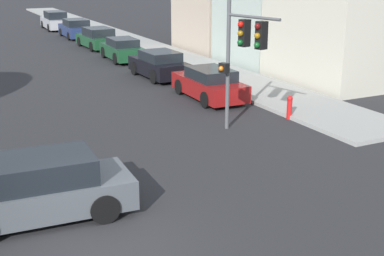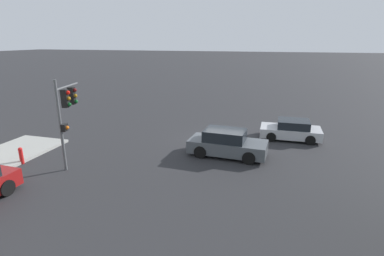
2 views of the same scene
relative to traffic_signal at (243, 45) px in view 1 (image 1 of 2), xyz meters
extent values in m
plane|color=#28282B|center=(-6.96, -5.58, -3.12)|extent=(300.00, 300.00, 0.00)
cube|color=#9E9E99|center=(4.31, 27.06, -3.05)|extent=(3.41, 60.00, 0.15)
cylinder|color=#515456|center=(-0.13, 0.75, -0.84)|extent=(0.14, 0.14, 4.57)
cylinder|color=#515456|center=(0.13, -0.38, 0.94)|extent=(0.61, 2.28, 0.10)
cube|color=black|center=(0.05, 0.00, 0.39)|extent=(0.36, 0.36, 0.90)
sphere|color=red|center=(-0.14, -0.05, 0.69)|extent=(0.20, 0.20, 0.20)
sphere|color=#99660F|center=(-0.14, -0.05, 0.39)|extent=(0.20, 0.20, 0.20)
sphere|color=#0F511E|center=(-0.14, -0.05, 0.09)|extent=(0.20, 0.20, 0.20)
cube|color=black|center=(0.22, -0.76, 0.39)|extent=(0.36, 0.36, 0.90)
sphere|color=#590F0F|center=(0.03, -0.80, 0.69)|extent=(0.20, 0.20, 0.20)
sphere|color=#99660F|center=(0.03, -0.80, 0.39)|extent=(0.20, 0.20, 0.20)
sphere|color=#0F511E|center=(0.03, -0.80, 0.09)|extent=(0.20, 0.20, 0.20)
cube|color=black|center=(-0.30, 0.71, -0.88)|extent=(0.29, 0.39, 0.35)
sphere|color=orange|center=(-0.44, 0.68, -0.88)|extent=(0.18, 0.18, 0.18)
cube|color=#4C5156|center=(-7.64, -3.47, -2.58)|extent=(4.41, 2.05, 0.71)
cube|color=black|center=(-7.46, -3.48, -1.92)|extent=(2.33, 1.73, 0.60)
cylinder|color=black|center=(-6.34, -4.40, -2.77)|extent=(0.71, 0.26, 0.70)
cylinder|color=black|center=(-6.25, -2.68, -2.77)|extent=(0.71, 0.26, 0.70)
cube|color=maroon|center=(1.38, 4.93, -2.57)|extent=(1.83, 4.32, 0.72)
cube|color=black|center=(1.37, 4.76, -1.97)|extent=(1.58, 2.26, 0.48)
cylinder|color=black|center=(0.59, 6.28, -2.78)|extent=(0.23, 0.70, 0.69)
cylinder|color=black|center=(2.22, 6.25, -2.78)|extent=(0.23, 0.70, 0.69)
cylinder|color=black|center=(0.54, 3.62, -2.78)|extent=(0.23, 0.70, 0.69)
cylinder|color=black|center=(2.17, 3.59, -2.78)|extent=(0.23, 0.70, 0.69)
cube|color=black|center=(1.21, 10.13, -2.56)|extent=(1.93, 4.16, 0.74)
cube|color=black|center=(1.22, 9.97, -1.95)|extent=(1.66, 2.18, 0.48)
cylinder|color=black|center=(0.32, 11.38, -2.76)|extent=(0.24, 0.72, 0.72)
cylinder|color=black|center=(2.03, 11.43, -2.76)|extent=(0.24, 0.72, 0.72)
cylinder|color=black|center=(0.40, 8.83, -2.76)|extent=(0.24, 0.72, 0.72)
cylinder|color=black|center=(2.10, 8.88, -2.76)|extent=(0.24, 0.72, 0.72)
cube|color=#194728|center=(1.23, 15.97, -2.57)|extent=(1.84, 4.25, 0.72)
cube|color=black|center=(1.22, 15.80, -1.97)|extent=(1.57, 2.23, 0.46)
cylinder|color=black|center=(0.48, 17.29, -2.76)|extent=(0.24, 0.72, 0.71)
cylinder|color=black|center=(2.07, 17.24, -2.76)|extent=(0.24, 0.72, 0.71)
cylinder|color=black|center=(0.39, 14.69, -2.76)|extent=(0.24, 0.72, 0.71)
cylinder|color=black|center=(1.98, 14.64, -2.76)|extent=(0.24, 0.72, 0.71)
cube|color=#194728|center=(1.38, 21.55, -2.60)|extent=(2.06, 4.53, 0.68)
cube|color=black|center=(1.39, 21.37, -1.98)|extent=(1.76, 2.38, 0.57)
cylinder|color=black|center=(0.44, 22.90, -2.79)|extent=(0.24, 0.67, 0.66)
cylinder|color=black|center=(2.23, 22.97, -2.79)|extent=(0.24, 0.67, 0.66)
cylinder|color=black|center=(0.53, 20.14, -2.79)|extent=(0.24, 0.67, 0.66)
cylinder|color=black|center=(2.33, 20.20, -2.79)|extent=(0.24, 0.67, 0.66)
cube|color=navy|center=(1.44, 27.72, -2.57)|extent=(1.99, 4.60, 0.76)
cube|color=black|center=(1.44, 27.54, -1.91)|extent=(1.72, 2.40, 0.54)
cylinder|color=black|center=(0.58, 29.15, -2.81)|extent=(0.23, 0.64, 0.63)
cylinder|color=black|center=(2.36, 29.12, -2.81)|extent=(0.23, 0.64, 0.63)
cylinder|color=black|center=(0.52, 26.33, -2.81)|extent=(0.23, 0.64, 0.63)
cylinder|color=black|center=(2.30, 26.29, -2.81)|extent=(0.23, 0.64, 0.63)
cube|color=#B7B7BC|center=(1.21, 34.04, -2.54)|extent=(1.94, 4.84, 0.79)
cube|color=black|center=(1.21, 33.85, -1.82)|extent=(1.67, 2.53, 0.65)
cylinder|color=black|center=(0.39, 35.55, -2.78)|extent=(0.24, 0.68, 0.67)
cylinder|color=black|center=(2.11, 35.51, -2.78)|extent=(0.24, 0.68, 0.67)
cylinder|color=black|center=(0.32, 32.57, -2.78)|extent=(0.24, 0.68, 0.67)
cylinder|color=black|center=(2.04, 32.53, -2.78)|extent=(0.24, 0.68, 0.67)
cylinder|color=red|center=(2.63, 0.73, -2.75)|extent=(0.20, 0.20, 0.75)
sphere|color=red|center=(2.63, 0.73, -2.31)|extent=(0.22, 0.22, 0.22)
camera|label=1|loc=(-9.52, -15.30, 2.62)|focal=50.00mm
camera|label=2|loc=(-10.12, 12.35, 3.23)|focal=28.00mm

